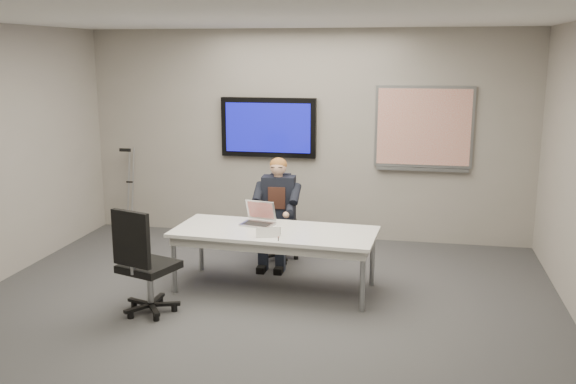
% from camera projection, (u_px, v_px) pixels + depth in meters
% --- Properties ---
extents(floor, '(6.00, 6.00, 0.02)m').
position_uv_depth(floor, '(250.00, 322.00, 6.03)').
color(floor, '#373739').
rests_on(floor, ground).
extents(ceiling, '(6.00, 6.00, 0.02)m').
position_uv_depth(ceiling, '(246.00, 15.00, 5.44)').
color(ceiling, white).
rests_on(ceiling, wall_back).
extents(wall_back, '(6.00, 0.02, 2.80)m').
position_uv_depth(wall_back, '(306.00, 135.00, 8.61)').
color(wall_back, gray).
rests_on(wall_back, ground).
extents(wall_front, '(6.00, 0.02, 2.80)m').
position_uv_depth(wall_front, '(76.00, 301.00, 2.86)').
color(wall_front, gray).
rests_on(wall_front, ground).
extents(conference_table, '(2.17, 1.00, 0.66)m').
position_uv_depth(conference_table, '(275.00, 237.00, 6.77)').
color(conference_table, white).
rests_on(conference_table, ground).
extents(tv_display, '(1.30, 0.09, 0.80)m').
position_uv_depth(tv_display, '(268.00, 127.00, 8.63)').
color(tv_display, black).
rests_on(tv_display, wall_back).
extents(whiteboard, '(1.25, 0.08, 1.10)m').
position_uv_depth(whiteboard, '(424.00, 128.00, 8.25)').
color(whiteboard, gray).
rests_on(whiteboard, wall_back).
extents(office_chair_far, '(0.55, 0.55, 0.97)m').
position_uv_depth(office_chair_far, '(279.00, 234.00, 7.86)').
color(office_chair_far, black).
rests_on(office_chair_far, ground).
extents(office_chair_near, '(0.64, 0.64, 1.07)m').
position_uv_depth(office_chair_near, '(146.00, 281.00, 6.17)').
color(office_chair_near, black).
rests_on(office_chair_near, ground).
extents(seated_person, '(0.41, 0.69, 1.27)m').
position_uv_depth(seated_person, '(276.00, 223.00, 7.59)').
color(seated_person, '#202636').
rests_on(seated_person, office_chair_far).
extents(crutch, '(0.29, 0.53, 1.26)m').
position_uv_depth(crutch, '(131.00, 188.00, 9.08)').
color(crutch, '#9B9DA2').
rests_on(crutch, ground).
extents(laptop, '(0.38, 0.38, 0.24)m').
position_uv_depth(laptop, '(259.00, 218.00, 7.00)').
color(laptop, '#B0B0B2').
rests_on(laptop, conference_table).
extents(name_tent, '(0.25, 0.14, 0.10)m').
position_uv_depth(name_tent, '(269.00, 232.00, 6.51)').
color(name_tent, silver).
rests_on(name_tent, conference_table).
extents(pen, '(0.03, 0.13, 0.01)m').
position_uv_depth(pen, '(278.00, 239.00, 6.42)').
color(pen, black).
rests_on(pen, conference_table).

